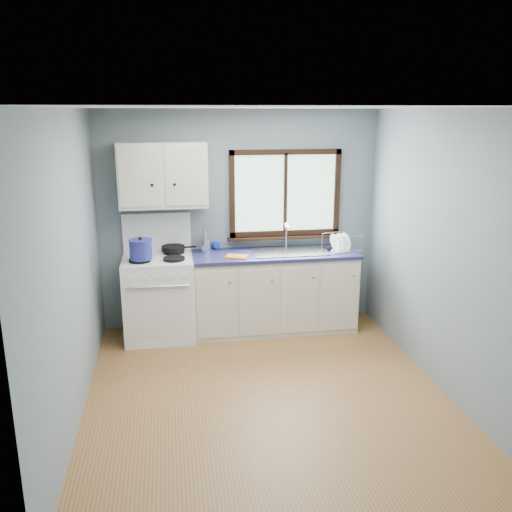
{
  "coord_description": "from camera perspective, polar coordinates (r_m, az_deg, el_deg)",
  "views": [
    {
      "loc": [
        -0.8,
        -4.33,
        2.48
      ],
      "look_at": [
        0.05,
        0.9,
        1.05
      ],
      "focal_mm": 38.0,
      "sensor_mm": 36.0,
      "label": 1
    }
  ],
  "objects": [
    {
      "name": "dish_towel",
      "position": [
        5.93,
        -2.03,
        -0.06
      ],
      "size": [
        0.28,
        0.24,
        0.02
      ],
      "primitive_type": "cube",
      "rotation": [
        0.0,
        0.0,
        -0.37
      ],
      "color": "orange",
      "rests_on": "countertop"
    },
    {
      "name": "gas_range",
      "position": [
        6.13,
        -10.16,
        -4.04
      ],
      "size": [
        0.76,
        0.69,
        1.36
      ],
      "color": "white",
      "rests_on": "floor"
    },
    {
      "name": "countertop",
      "position": [
        6.14,
        1.93,
        0.18
      ],
      "size": [
        1.89,
        0.64,
        0.04
      ],
      "primitive_type": "cube",
      "color": "#1C1D47",
      "rests_on": "base_cabinets"
    },
    {
      "name": "dish_rack",
      "position": [
        6.31,
        8.93,
        1.1
      ],
      "size": [
        0.44,
        0.38,
        0.2
      ],
      "rotation": [
        0.0,
        0.0,
        0.27
      ],
      "color": "silver",
      "rests_on": "countertop"
    },
    {
      "name": "stockpot",
      "position": [
        5.82,
        -12.04,
        0.71
      ],
      "size": [
        0.31,
        0.31,
        0.24
      ],
      "rotation": [
        0.0,
        0.0,
        0.31
      ],
      "color": "navy",
      "rests_on": "gas_range"
    },
    {
      "name": "wall_left",
      "position": [
        4.57,
        -19.09,
        -1.34
      ],
      "size": [
        0.02,
        3.6,
        2.5
      ],
      "primitive_type": "cube",
      "color": "slate",
      "rests_on": "ground"
    },
    {
      "name": "window",
      "position": [
        6.32,
        3.09,
        5.95
      ],
      "size": [
        1.36,
        0.1,
        1.03
      ],
      "color": "#9EC6A8",
      "rests_on": "wall_back"
    },
    {
      "name": "wall_right",
      "position": [
        5.1,
        19.27,
        0.3
      ],
      "size": [
        0.02,
        3.6,
        2.5
      ],
      "primitive_type": "cube",
      "color": "slate",
      "rests_on": "ground"
    },
    {
      "name": "wall_front",
      "position": [
        2.91,
        7.7,
        -9.99
      ],
      "size": [
        3.2,
        0.02,
        2.5
      ],
      "primitive_type": "cube",
      "color": "slate",
      "rests_on": "ground"
    },
    {
      "name": "floor",
      "position": [
        5.06,
        1.11,
        -14.4
      ],
      "size": [
        3.2,
        3.6,
        0.02
      ],
      "primitive_type": "cube",
      "color": "#956334",
      "rests_on": "ground"
    },
    {
      "name": "upper_cabinets",
      "position": [
        5.99,
        -9.76,
        8.38
      ],
      "size": [
        0.95,
        0.35,
        0.7
      ],
      "color": "beige",
      "rests_on": "wall_back"
    },
    {
      "name": "sink",
      "position": [
        6.19,
        3.56,
        -0.11
      ],
      "size": [
        0.84,
        0.46,
        0.44
      ],
      "color": "silver",
      "rests_on": "countertop"
    },
    {
      "name": "soap_bottle",
      "position": [
        6.24,
        -4.14,
        1.68
      ],
      "size": [
        0.1,
        0.1,
        0.23
      ],
      "primitive_type": "imported",
      "rotation": [
        0.0,
        0.0,
        0.21
      ],
      "color": "#0E31AD",
      "rests_on": "countertop"
    },
    {
      "name": "thermos",
      "position": [
        6.1,
        -5.41,
        1.57
      ],
      "size": [
        0.08,
        0.08,
        0.28
      ],
      "primitive_type": "cylinder",
      "rotation": [
        0.0,
        0.0,
        -0.33
      ],
      "color": "silver",
      "rests_on": "countertop"
    },
    {
      "name": "wall_back",
      "position": [
        6.31,
        -1.77,
        3.86
      ],
      "size": [
        3.2,
        0.02,
        2.5
      ],
      "primitive_type": "cube",
      "color": "slate",
      "rests_on": "ground"
    },
    {
      "name": "skillet",
      "position": [
        6.13,
        -8.69,
        0.82
      ],
      "size": [
        0.4,
        0.29,
        0.05
      ],
      "rotation": [
        0.0,
        0.0,
        0.14
      ],
      "color": "black",
      "rests_on": "gas_range"
    },
    {
      "name": "ceiling",
      "position": [
        4.4,
        1.28,
        15.5
      ],
      "size": [
        3.2,
        3.6,
        0.02
      ],
      "primitive_type": "cube",
      "color": "white",
      "rests_on": "wall_back"
    },
    {
      "name": "base_cabinets",
      "position": [
        6.28,
        1.89,
        -4.14
      ],
      "size": [
        1.85,
        0.6,
        0.88
      ],
      "color": "beige",
      "rests_on": "floor"
    },
    {
      "name": "utensil_crock",
      "position": [
        6.2,
        -5.31,
        1.19
      ],
      "size": [
        0.12,
        0.12,
        0.36
      ],
      "rotation": [
        0.0,
        0.0,
        0.02
      ],
      "color": "silver",
      "rests_on": "countertop"
    }
  ]
}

